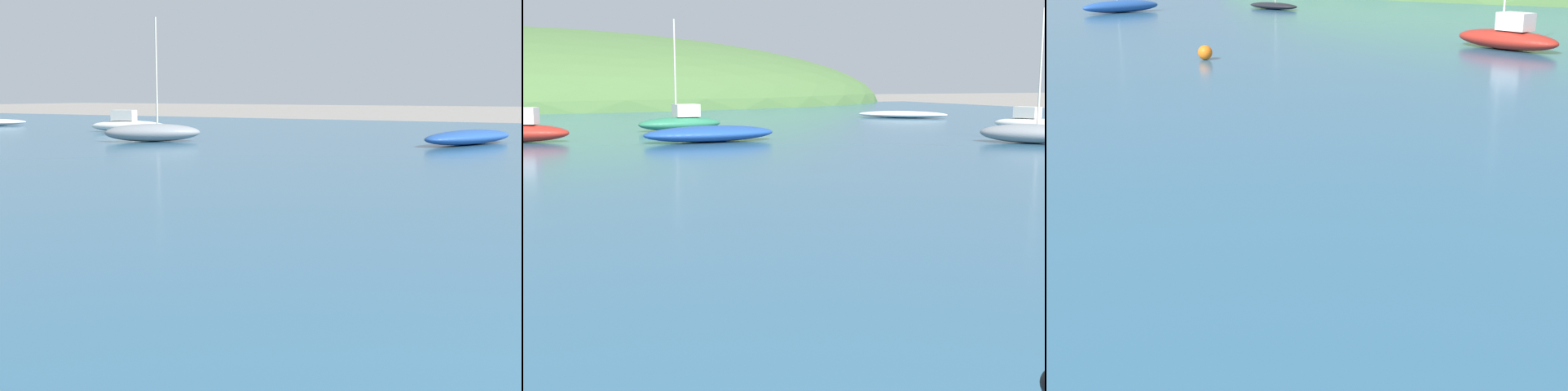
{
  "view_description": "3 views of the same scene",
  "coord_description": "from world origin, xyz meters",
  "views": [
    {
      "loc": [
        -4.95,
        2.09,
        1.88
      ],
      "look_at": [
        2.06,
        6.04,
        0.74
      ],
      "focal_mm": 50.0,
      "sensor_mm": 36.0,
      "label": 1
    },
    {
      "loc": [
        -1.43,
        -0.35,
        2.23
      ],
      "look_at": [
        1.56,
        6.28,
        1.07
      ],
      "focal_mm": 50.0,
      "sensor_mm": 36.0,
      "label": 2
    },
    {
      "loc": [
        6.22,
        2.0,
        3.11
      ],
      "look_at": [
        3.48,
        7.0,
        1.2
      ],
      "focal_mm": 50.0,
      "sensor_mm": 36.0,
      "label": 3
    }
  ],
  "objects": [
    {
      "name": "boat_twin_mast",
      "position": [
        16.37,
        18.67,
        0.44
      ],
      "size": [
        3.12,
        3.47,
        4.49
      ],
      "color": "gray",
      "rests_on": "water"
    },
    {
      "name": "boat_blue_hull",
      "position": [
        20.55,
        8.16,
        0.35
      ],
      "size": [
        5.11,
        2.79,
        0.5
      ],
      "color": "#1E4793",
      "rests_on": "water"
    },
    {
      "name": "boat_nearest_quay",
      "position": [
        20.88,
        23.51,
        0.43
      ],
      "size": [
        1.8,
        3.94,
        1.01
      ],
      "color": "silver",
      "rests_on": "water"
    }
  ]
}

